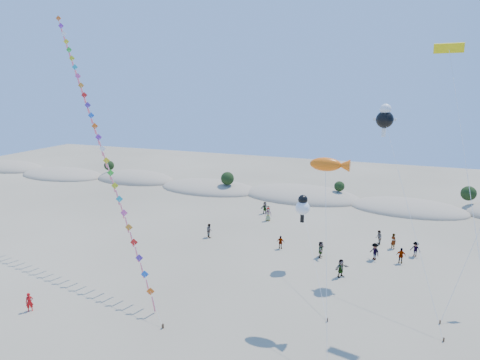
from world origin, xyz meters
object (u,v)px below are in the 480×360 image
at_px(kite_train, 95,128).
at_px(flyer_foreground, 29,302).
at_px(parafoil_kite, 450,56).
at_px(fish_kite, 330,165).

relative_size(kite_train, flyer_foreground, 16.95).
bearing_deg(parafoil_kite, flyer_foreground, -157.77).
xyz_separation_m(kite_train, parafoil_kite, (30.74, 1.08, 6.12)).
bearing_deg(flyer_foreground, kite_train, 55.22).
xyz_separation_m(fish_kite, flyer_foreground, (-21.89, -7.95, -11.14)).
bearing_deg(fish_kite, flyer_foreground, -160.04).
bearing_deg(kite_train, parafoil_kite, 2.02).
xyz_separation_m(kite_train, flyer_foreground, (1.35, -10.93, -12.68)).
distance_m(fish_kite, parafoil_kite, 11.46).
xyz_separation_m(fish_kite, parafoil_kite, (7.50, 4.06, 7.66)).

